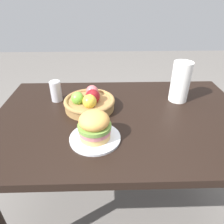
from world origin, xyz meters
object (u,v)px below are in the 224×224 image
at_px(fruit_basket, 89,102).
at_px(soda_can, 56,91).
at_px(plate, 95,138).
at_px(sandwich, 94,126).
at_px(paper_towel_roll, 180,82).

bearing_deg(fruit_basket, soda_can, 153.13).
bearing_deg(soda_can, plate, -56.88).
bearing_deg(sandwich, soda_can, 123.12).
height_order(soda_can, paper_towel_roll, paper_towel_roll).
xyz_separation_m(sandwich, paper_towel_roll, (0.49, 0.37, 0.04)).
bearing_deg(paper_towel_roll, fruit_basket, -170.51).
bearing_deg(paper_towel_roll, sandwich, -143.30).
height_order(soda_can, fruit_basket, soda_can).
bearing_deg(paper_towel_roll, soda_can, 178.81).
bearing_deg(fruit_basket, paper_towel_roll, 9.49).
bearing_deg(soda_can, fruit_basket, -26.87).
relative_size(plate, sandwich, 1.56).
relative_size(sandwich, paper_towel_roll, 0.63).
relative_size(plate, fruit_basket, 0.81).
height_order(fruit_basket, paper_towel_roll, paper_towel_roll).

